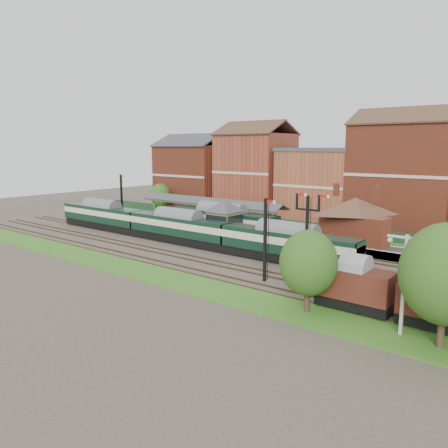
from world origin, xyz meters
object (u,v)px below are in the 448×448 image
Objects in this scene: goods_van_a at (441,304)px; platform_railcar at (222,221)px; dmu_train at (179,227)px; semaphore_bracket at (307,229)px; signal_box at (224,220)px.

platform_railcar is at bearing 154.08° from goods_van_a.
platform_railcar is (2.16, 6.50, 0.14)m from dmu_train.
semaphore_bracket is at bearing -26.48° from platform_railcar.
semaphore_bracket is 20.52m from dmu_train.
semaphore_bracket is 1.49× the size of goods_van_a.
semaphore_bracket is at bearing 154.81° from goods_van_a.
platform_railcar reaches higher than dmu_train.
semaphore_bracket is at bearing -7.05° from dmu_train.
signal_box reaches higher than goods_van_a.
platform_railcar is (-18.07, 9.00, -2.24)m from semaphore_bracket.
semaphore_bracket is 15.51m from goods_van_a.
semaphore_bracket reaches higher than dmu_train.
platform_railcar is at bearing 133.02° from signal_box.
dmu_train is at bearing 172.95° from semaphore_bracket.
semaphore_bracket is (15.04, -5.75, 1.44)m from signal_box.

